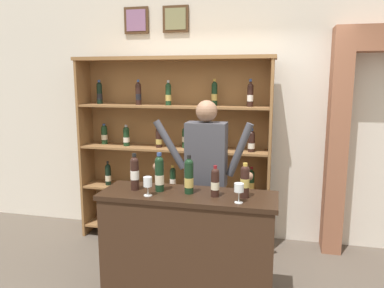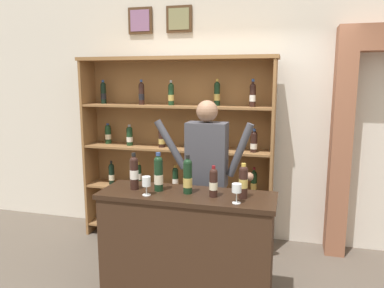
# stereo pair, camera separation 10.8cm
# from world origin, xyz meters

# --- Properties ---
(back_wall) EXTENTS (12.00, 0.19, 3.38)m
(back_wall) POSITION_xyz_m (-0.00, 1.59, 1.69)
(back_wall) COLOR silver
(back_wall) RESTS_ON ground
(wine_shelf) EXTENTS (2.31, 0.37, 2.18)m
(wine_shelf) POSITION_xyz_m (-0.65, 1.25, 1.14)
(wine_shelf) COLOR olive
(wine_shelf) RESTS_ON ground
(tasting_counter) EXTENTS (1.49, 0.49, 0.99)m
(tasting_counter) POSITION_xyz_m (-0.17, -0.00, 0.49)
(tasting_counter) COLOR #382316
(tasting_counter) RESTS_ON ground
(shopkeeper) EXTENTS (0.99, 0.22, 1.74)m
(shopkeeper) POSITION_xyz_m (-0.12, 0.52, 1.07)
(shopkeeper) COLOR #2D3347
(shopkeeper) RESTS_ON ground
(tasting_bottle_grappa) EXTENTS (0.07, 0.07, 0.32)m
(tasting_bottle_grappa) POSITION_xyz_m (-0.65, 0.00, 1.14)
(tasting_bottle_grappa) COLOR black
(tasting_bottle_grappa) RESTS_ON tasting_counter
(tasting_bottle_prosecco) EXTENTS (0.08, 0.08, 0.33)m
(tasting_bottle_prosecco) POSITION_xyz_m (-0.43, 0.01, 1.15)
(tasting_bottle_prosecco) COLOR black
(tasting_bottle_prosecco) RESTS_ON tasting_counter
(tasting_bottle_bianco) EXTENTS (0.08, 0.08, 0.33)m
(tasting_bottle_bianco) POSITION_xyz_m (-0.17, 0.01, 1.14)
(tasting_bottle_bianco) COLOR black
(tasting_bottle_bianco) RESTS_ON tasting_counter
(tasting_bottle_chianti) EXTENTS (0.07, 0.07, 0.26)m
(tasting_bottle_chianti) POSITION_xyz_m (0.06, -0.03, 1.11)
(tasting_bottle_chianti) COLOR black
(tasting_bottle_chianti) RESTS_ON tasting_counter
(tasting_bottle_brunello) EXTENTS (0.07, 0.07, 0.29)m
(tasting_bottle_brunello) POSITION_xyz_m (0.30, -0.00, 1.13)
(tasting_bottle_brunello) COLOR black
(tasting_bottle_brunello) RESTS_ON tasting_counter
(wine_glass_right) EXTENTS (0.08, 0.08, 0.16)m
(wine_glass_right) POSITION_xyz_m (0.27, -0.14, 1.10)
(wine_glass_right) COLOR silver
(wine_glass_right) RESTS_ON tasting_counter
(wine_glass_center) EXTENTS (0.07, 0.07, 0.16)m
(wine_glass_center) POSITION_xyz_m (-0.48, -0.13, 1.10)
(wine_glass_center) COLOR silver
(wine_glass_center) RESTS_ON tasting_counter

